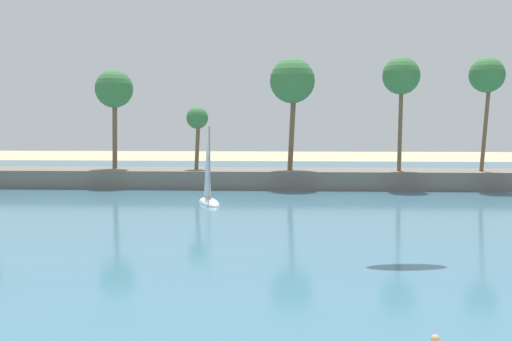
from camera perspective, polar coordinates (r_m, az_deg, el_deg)
name	(u,v)px	position (r m, az deg, el deg)	size (l,w,h in m)	color
sea	(274,191)	(58.46, 1.65, -1.90)	(220.00, 87.08, 0.06)	teal
palm_headland	(288,150)	(61.56, 2.89, 1.85)	(81.48, 6.14, 12.57)	slate
sailboat_near_shore	(209,196)	(49.95, -4.28, -2.30)	(2.80, 4.69, 6.53)	white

